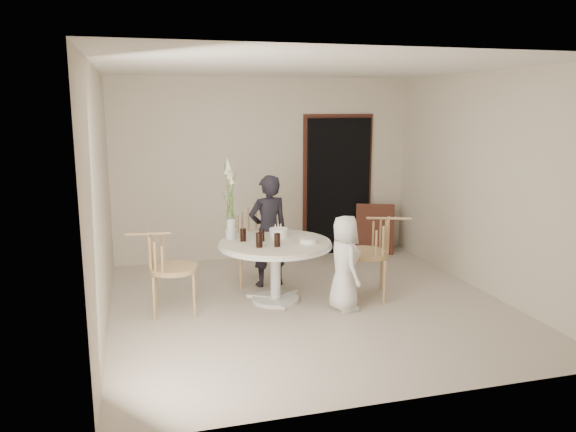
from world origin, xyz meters
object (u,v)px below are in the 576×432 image
object	(u,v)px
chair_left	(161,261)
chair_right	(376,245)
chair_far	(257,233)
girl	(268,231)
boy	(344,263)
flower_vase	(230,205)
birthday_cake	(279,233)
table	(275,251)

from	to	relation	value
chair_left	chair_right	bearing A→B (deg)	-87.89
chair_left	chair_far	bearing A→B (deg)	-49.18
girl	boy	world-z (taller)	girl
chair_right	flower_vase	size ratio (longest dim) A/B	1.02
chair_left	birthday_cake	distance (m)	1.43
flower_vase	table	bearing A→B (deg)	-29.23
chair_left	flower_vase	xyz separation A→B (m)	(0.83, 0.30, 0.53)
chair_far	girl	size ratio (longest dim) A/B	0.69
chair_left	birthday_cake	size ratio (longest dim) A/B	4.21
chair_far	flower_vase	xyz separation A→B (m)	(-0.45, -0.61, 0.50)
birthday_cake	chair_far	bearing A→B (deg)	100.40
girl	chair_right	bearing A→B (deg)	134.84
chair_left	flower_vase	distance (m)	1.03
girl	flower_vase	distance (m)	0.76
chair_far	chair_left	size ratio (longest dim) A/B	1.06
table	flower_vase	world-z (taller)	flower_vase
chair_far	girl	xyz separation A→B (m)	(0.09, -0.27, 0.08)
table	birthday_cake	size ratio (longest dim) A/B	5.99
boy	birthday_cake	xyz separation A→B (m)	(-0.59, 0.68, 0.24)
chair_far	chair_right	size ratio (longest dim) A/B	0.99
chair_right	flower_vase	world-z (taller)	flower_vase
boy	flower_vase	distance (m)	1.50
chair_left	flower_vase	size ratio (longest dim) A/B	0.95
chair_right	boy	xyz separation A→B (m)	(-0.52, -0.30, -0.10)
chair_right	boy	world-z (taller)	boy
boy	flower_vase	world-z (taller)	flower_vase
table	chair_left	bearing A→B (deg)	-178.67
girl	chair_left	bearing A→B (deg)	13.93
chair_far	chair_left	world-z (taller)	chair_far
chair_right	birthday_cake	world-z (taller)	chair_right
boy	birthday_cake	world-z (taller)	boy
girl	chair_far	bearing A→B (deg)	-82.33
table	birthday_cake	distance (m)	0.28
chair_left	boy	distance (m)	2.05
table	chair_left	distance (m)	1.31
girl	boy	bearing A→B (deg)	109.15
flower_vase	girl	bearing A→B (deg)	31.91
chair_far	flower_vase	bearing A→B (deg)	-117.52
chair_left	girl	bearing A→B (deg)	-59.73
birthday_cake	flower_vase	bearing A→B (deg)	173.43
boy	chair_left	bearing A→B (deg)	75.48
table	flower_vase	xyz separation A→B (m)	(-0.48, 0.27, 0.52)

